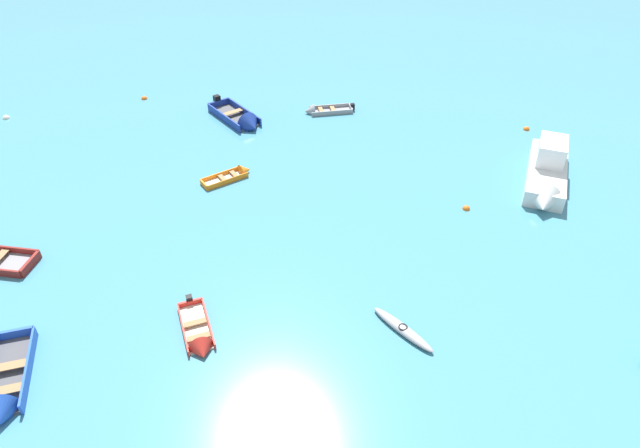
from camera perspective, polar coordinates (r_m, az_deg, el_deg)
rowboat_orange_foreground_center at (r=28.59m, az=-8.79°, el=5.22°), size 2.54×2.30×0.76m
kayak_grey_distant_center at (r=20.22m, az=8.71°, el=-10.88°), size 2.36×2.29×0.27m
rowboat_deep_blue_far_back at (r=33.70m, az=-8.12°, el=10.68°), size 4.07×4.26×1.41m
rowboat_blue_far_right at (r=20.75m, az=-30.37°, el=-15.44°), size 2.55×4.12×1.19m
motor_launch_white_back_row_left at (r=29.59m, az=22.80°, el=4.91°), size 3.38×6.54×2.30m
rowboat_red_center at (r=20.11m, az=-12.57°, el=-11.88°), size 2.04×2.96×0.89m
rowboat_grey_back_row_center at (r=34.89m, az=-0.11°, el=11.83°), size 3.24×1.70×0.90m
mooring_buoy_between_boats_left at (r=35.14m, az=20.90°, el=9.28°), size 0.38×0.38×0.38m
mooring_buoy_far_field at (r=38.66m, az=-18.01°, el=12.42°), size 0.39×0.39×0.39m
mooring_buoy_trailing at (r=26.79m, az=15.13°, el=1.54°), size 0.36×0.36×0.36m
mooring_buoy_central at (r=39.40m, az=-30.14°, el=9.60°), size 0.42×0.42×0.42m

